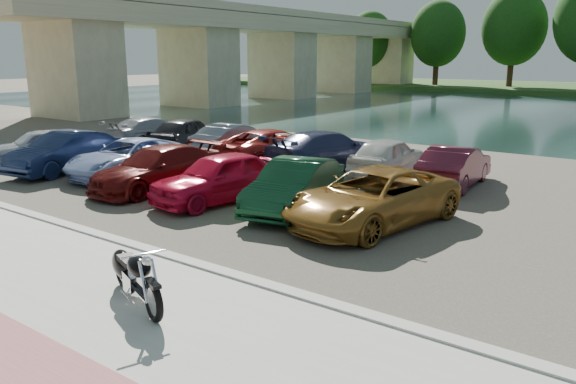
% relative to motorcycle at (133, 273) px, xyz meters
% --- Properties ---
extents(ground, '(200.00, 200.00, 0.00)m').
position_rel_motorcycle_xyz_m(ground, '(-0.17, -0.18, -0.56)').
color(ground, '#595447').
rests_on(ground, ground).
extents(promenade, '(60.00, 6.00, 0.10)m').
position_rel_motorcycle_xyz_m(promenade, '(-0.17, -1.18, -0.51)').
color(promenade, '#B5B2AB').
rests_on(promenade, ground).
extents(kerb, '(60.00, 0.30, 0.14)m').
position_rel_motorcycle_xyz_m(kerb, '(-0.17, 1.82, -0.49)').
color(kerb, '#B5B2AB').
rests_on(kerb, ground).
extents(parking_lot, '(60.00, 18.00, 0.04)m').
position_rel_motorcycle_xyz_m(parking_lot, '(-0.17, 10.82, -0.54)').
color(parking_lot, '#48433A').
rests_on(parking_lot, ground).
extents(river, '(120.00, 40.00, 0.00)m').
position_rel_motorcycle_xyz_m(river, '(-0.17, 39.82, -0.56)').
color(river, '#182C2B').
rests_on(river, ground).
extents(bridge, '(7.00, 56.00, 8.55)m').
position_rel_motorcycle_xyz_m(bridge, '(-28.17, 40.84, 4.96)').
color(bridge, tan).
rests_on(bridge, ground).
extents(motorcycle, '(2.23, 1.09, 1.05)m').
position_rel_motorcycle_xyz_m(motorcycle, '(0.00, 0.00, 0.00)').
color(motorcycle, black).
rests_on(motorcycle, promenade).
extents(car_0, '(2.87, 4.35, 1.38)m').
position_rel_motorcycle_xyz_m(car_0, '(-13.62, 6.27, 0.17)').
color(car_0, silver).
rests_on(car_0, parking_lot).
extents(car_1, '(2.26, 4.68, 1.48)m').
position_rel_motorcycle_xyz_m(car_1, '(-11.16, 5.85, 0.22)').
color(car_1, '#141F40').
rests_on(car_1, parking_lot).
extents(car_2, '(2.43, 4.86, 1.32)m').
position_rel_motorcycle_xyz_m(car_2, '(-8.63, 6.76, 0.14)').
color(car_2, '#95A9D8').
rests_on(car_2, parking_lot).
extents(car_3, '(2.01, 4.76, 1.37)m').
position_rel_motorcycle_xyz_m(car_3, '(-6.23, 5.99, 0.16)').
color(car_3, '#560D0C').
rests_on(car_3, parking_lot).
extents(car_4, '(2.40, 4.49, 1.45)m').
position_rel_motorcycle_xyz_m(car_4, '(-3.57, 6.01, 0.21)').
color(car_4, red).
rests_on(car_4, parking_lot).
extents(car_5, '(2.39, 4.48, 1.40)m').
position_rel_motorcycle_xyz_m(car_5, '(-1.20, 6.49, 0.18)').
color(car_5, '#0F3920').
rests_on(car_5, parking_lot).
extents(car_6, '(3.22, 5.44, 1.42)m').
position_rel_motorcycle_xyz_m(car_6, '(1.16, 6.56, 0.19)').
color(car_6, '#8E5F20').
rests_on(car_6, parking_lot).
extents(car_7, '(1.92, 4.71, 1.37)m').
position_rel_motorcycle_xyz_m(car_7, '(-13.50, 11.93, 0.16)').
color(car_7, '#989AA0').
rests_on(car_7, parking_lot).
extents(car_8, '(2.93, 4.80, 1.53)m').
position_rel_motorcycle_xyz_m(car_8, '(-11.24, 12.02, 0.24)').
color(car_8, black).
rests_on(car_8, parking_lot).
extents(car_9, '(1.47, 4.18, 1.38)m').
position_rel_motorcycle_xyz_m(car_9, '(-8.53, 12.24, 0.17)').
color(car_9, slate).
rests_on(car_9, parking_lot).
extents(car_10, '(3.14, 5.25, 1.37)m').
position_rel_motorcycle_xyz_m(car_10, '(-6.04, 11.87, 0.16)').
color(car_10, maroon).
rests_on(car_10, parking_lot).
extents(car_11, '(3.20, 5.47, 1.49)m').
position_rel_motorcycle_xyz_m(car_11, '(-3.58, 11.87, 0.22)').
color(car_11, '#292E51').
rests_on(car_11, parking_lot).
extents(car_12, '(1.92, 4.18, 1.39)m').
position_rel_motorcycle_xyz_m(car_12, '(-1.33, 12.37, 0.17)').
color(car_12, silver).
rests_on(car_12, parking_lot).
extents(car_13, '(1.70, 4.14, 1.34)m').
position_rel_motorcycle_xyz_m(car_13, '(1.25, 12.10, 0.15)').
color(car_13, '#521526').
rests_on(car_13, parking_lot).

